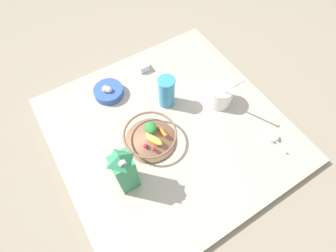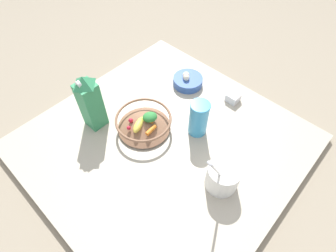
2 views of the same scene
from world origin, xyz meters
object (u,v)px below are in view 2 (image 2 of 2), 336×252
at_px(drinking_cup, 199,118).
at_px(spice_jar, 233,98).
at_px(milk_carton, 90,102).
at_px(yogurt_tub, 222,177).
at_px(fruit_bowl, 144,122).
at_px(garlic_bowl, 188,81).

xyz_separation_m(drinking_cup, spice_jar, (0.01, 0.24, -0.06)).
xyz_separation_m(milk_carton, yogurt_tub, (0.54, 0.12, -0.07)).
relative_size(milk_carton, drinking_cup, 1.61).
relative_size(yogurt_tub, spice_jar, 4.89).
height_order(yogurt_tub, spice_jar, yogurt_tub).
distance_m(fruit_bowl, milk_carton, 0.22).
relative_size(milk_carton, spice_jar, 4.82).
relative_size(milk_carton, garlic_bowl, 1.82).
bearing_deg(drinking_cup, spice_jar, 88.00).
relative_size(spice_jar, garlic_bowl, 0.38).
bearing_deg(drinking_cup, garlic_bowl, 138.37).
xyz_separation_m(fruit_bowl, yogurt_tub, (0.38, 0.01, 0.02)).
bearing_deg(garlic_bowl, fruit_bowl, -82.36).
relative_size(fruit_bowl, milk_carton, 0.90).
bearing_deg(milk_carton, spice_jar, 55.42).
relative_size(fruit_bowl, spice_jar, 4.32).
height_order(spice_jar, garlic_bowl, garlic_bowl).
height_order(fruit_bowl, spice_jar, fruit_bowl).
bearing_deg(drinking_cup, milk_carton, -142.74).
bearing_deg(garlic_bowl, drinking_cup, -41.63).
bearing_deg(garlic_bowl, yogurt_tub, -37.13).
height_order(drinking_cup, spice_jar, drinking_cup).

